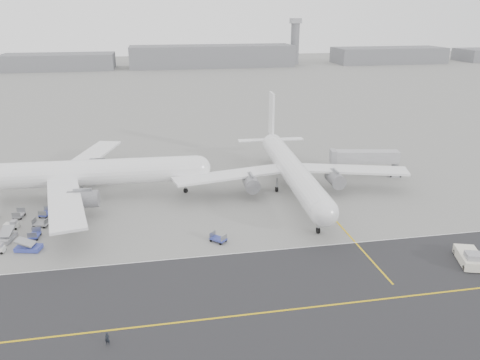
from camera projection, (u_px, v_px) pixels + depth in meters
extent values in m
plane|color=gray|center=(172.00, 252.00, 73.91)|extent=(700.00, 700.00, 0.00)
cube|color=#2A2B2D|center=(219.00, 318.00, 58.13)|extent=(220.00, 32.00, 0.02)
cube|color=gold|center=(219.00, 318.00, 58.13)|extent=(220.00, 0.30, 0.01)
cube|color=silver|center=(205.00, 256.00, 72.73)|extent=(220.00, 0.25, 0.01)
cube|color=gold|center=(339.00, 224.00, 83.69)|extent=(0.30, 40.00, 0.01)
cylinder|color=slate|center=(295.00, 44.00, 331.29)|extent=(6.00, 6.00, 28.00)
cube|color=#A2A3A8|center=(296.00, 21.00, 326.01)|extent=(7.00, 7.00, 3.50)
cylinder|color=white|center=(85.00, 173.00, 93.87)|extent=(45.71, 7.28, 5.22)
sphere|color=white|center=(198.00, 168.00, 96.83)|extent=(5.11, 5.11, 5.11)
cube|color=white|center=(65.00, 202.00, 81.15)|extent=(10.38, 25.59, 0.45)
cube|color=white|center=(90.00, 156.00, 106.74)|extent=(12.46, 25.53, 0.45)
cylinder|color=gray|center=(83.00, 199.00, 85.89)|extent=(5.69, 3.48, 3.24)
cylinder|color=gray|center=(98.00, 167.00, 103.47)|extent=(5.69, 3.48, 3.24)
cylinder|color=black|center=(186.00, 190.00, 98.12)|extent=(1.01, 0.54, 0.98)
cylinder|color=black|center=(76.00, 201.00, 92.39)|extent=(1.01, 0.54, 0.98)
cylinder|color=black|center=(82.00, 190.00, 98.22)|extent=(1.01, 0.54, 0.98)
cylinder|color=gray|center=(185.00, 184.00, 97.65)|extent=(0.36, 0.36, 2.74)
cylinder|color=white|center=(293.00, 171.00, 96.02)|extent=(6.93, 42.82, 4.89)
sphere|color=white|center=(324.00, 213.00, 76.16)|extent=(4.79, 4.79, 4.79)
cone|color=white|center=(271.00, 141.00, 116.71)|extent=(4.79, 8.52, 4.40)
cube|color=white|center=(272.00, 114.00, 114.90)|extent=(0.72, 4.70, 10.40)
cube|color=white|center=(254.00, 140.00, 116.85)|extent=(7.90, 2.71, 0.25)
cube|color=white|center=(287.00, 139.00, 117.95)|extent=(7.90, 2.71, 0.25)
cube|color=white|center=(230.00, 175.00, 95.55)|extent=(23.96, 9.66, 0.45)
cube|color=white|center=(351.00, 169.00, 98.84)|extent=(23.90, 11.72, 0.45)
cylinder|color=gray|center=(251.00, 183.00, 94.54)|extent=(3.28, 5.34, 3.03)
cylinder|color=gray|center=(335.00, 179.00, 96.80)|extent=(3.28, 5.34, 3.03)
cylinder|color=black|center=(318.00, 230.00, 80.11)|extent=(0.55, 1.08, 1.06)
cylinder|color=black|center=(277.00, 189.00, 98.62)|extent=(0.55, 1.08, 1.06)
cylinder|color=black|center=(304.00, 188.00, 99.37)|extent=(0.55, 1.08, 1.06)
cylinder|color=gray|center=(319.00, 224.00, 79.67)|extent=(0.36, 0.36, 2.57)
cube|color=silver|center=(469.00, 258.00, 70.54)|extent=(4.87, 6.92, 1.42)
cube|color=#A2A3A8|center=(474.00, 256.00, 68.86)|extent=(2.75, 2.63, 0.91)
cylinder|color=gray|center=(461.00, 248.00, 74.25)|extent=(0.99, 2.55, 0.16)
cylinder|color=black|center=(465.00, 268.00, 68.59)|extent=(0.67, 0.99, 0.91)
cylinder|color=black|center=(455.00, 252.00, 73.12)|extent=(0.67, 0.99, 0.91)
cylinder|color=black|center=(473.00, 253.00, 72.78)|extent=(0.67, 0.99, 0.91)
cylinder|color=gray|center=(395.00, 168.00, 107.53)|extent=(1.62, 1.62, 4.04)
cube|color=#A2A3A8|center=(394.00, 174.00, 108.10)|extent=(3.09, 3.09, 0.71)
cube|color=#B4B4B9|center=(365.00, 157.00, 106.71)|extent=(15.43, 5.72, 2.63)
cube|color=#A2A3A8|center=(333.00, 156.00, 106.79)|extent=(1.82, 3.41, 3.03)
cylinder|color=black|center=(397.00, 173.00, 109.15)|extent=(0.42, 0.65, 0.61)
imported|color=black|center=(107.00, 339.00, 53.19)|extent=(0.66, 0.50, 1.63)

